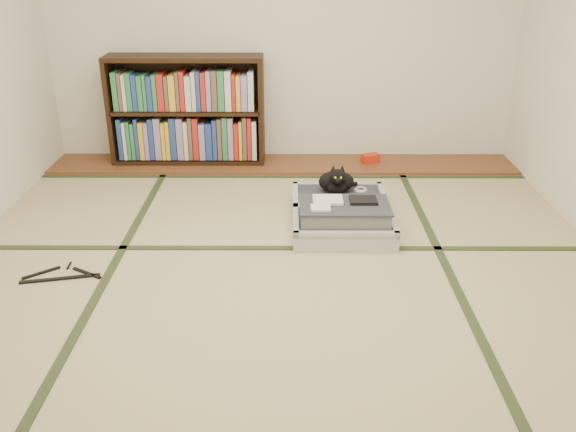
{
  "coord_description": "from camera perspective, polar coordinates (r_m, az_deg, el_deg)",
  "views": [
    {
      "loc": [
        0.06,
        -3.04,
        1.77
      ],
      "look_at": [
        0.05,
        0.35,
        0.25
      ],
      "focal_mm": 38.0,
      "sensor_mm": 36.0,
      "label": 1
    }
  ],
  "objects": [
    {
      "name": "wood_strip",
      "position": [
        5.34,
        -0.46,
        4.89
      ],
      "size": [
        4.0,
        0.5,
        0.02
      ],
      "primitive_type": "cube",
      "color": "brown",
      "rests_on": "ground"
    },
    {
      "name": "hanger",
      "position": [
        3.79,
        -20.37,
        -5.24
      ],
      "size": [
        0.46,
        0.25,
        0.01
      ],
      "color": "black",
      "rests_on": "floor"
    },
    {
      "name": "tatami_borders",
      "position": [
        3.95,
        -0.72,
        -2.4
      ],
      "size": [
        4.0,
        4.5,
        0.01
      ],
      "color": "#2D381E",
      "rests_on": "ground"
    },
    {
      "name": "suitcase",
      "position": [
        4.15,
        5.04,
        0.18
      ],
      "size": [
        0.66,
        0.88,
        0.26
      ],
      "color": "silver",
      "rests_on": "floor"
    },
    {
      "name": "red_item",
      "position": [
        5.4,
        7.7,
        5.39
      ],
      "size": [
        0.17,
        0.14,
        0.07
      ],
      "primitive_type": "cube",
      "rotation": [
        0.0,
        0.0,
        0.39
      ],
      "color": "red",
      "rests_on": "wood_strip"
    },
    {
      "name": "room_shell",
      "position": [
        3.06,
        -1.02,
        18.35
      ],
      "size": [
        4.5,
        4.5,
        4.5
      ],
      "color": "white",
      "rests_on": "ground"
    },
    {
      "name": "bookcase",
      "position": [
        5.35,
        -9.43,
        9.55
      ],
      "size": [
        1.31,
        0.3,
        0.92
      ],
      "color": "black",
      "rests_on": "wood_strip"
    },
    {
      "name": "cable_coil",
      "position": [
        4.46,
        6.82,
        2.46
      ],
      "size": [
        0.09,
        0.09,
        0.02
      ],
      "color": "white",
      "rests_on": "suitcase"
    },
    {
      "name": "cat",
      "position": [
        4.38,
        4.58,
        3.23
      ],
      "size": [
        0.29,
        0.3,
        0.24
      ],
      "color": "black",
      "rests_on": "suitcase"
    },
    {
      "name": "floor",
      "position": [
        3.52,
        -0.84,
        -6.05
      ],
      "size": [
        4.5,
        4.5,
        0.0
      ],
      "primitive_type": "plane",
      "color": "tan",
      "rests_on": "ground"
    }
  ]
}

